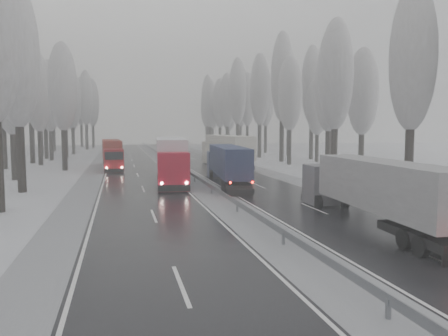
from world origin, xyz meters
name	(u,v)px	position (x,y,z in m)	size (l,w,h in m)	color
ground	(323,274)	(0.00, 0.00, 0.00)	(260.00, 260.00, 0.00)	silver
carriageway_right	(241,178)	(5.25, 30.00, 0.01)	(7.50, 200.00, 0.03)	black
carriageway_left	(140,181)	(-5.25, 30.00, 0.01)	(7.50, 200.00, 0.03)	black
median_slush	(192,180)	(0.00, 30.00, 0.02)	(3.00, 200.00, 0.04)	#94969B
shoulder_right	(284,177)	(10.20, 30.00, 0.02)	(2.40, 200.00, 0.04)	#94969B
shoulder_left	(89,182)	(-10.20, 30.00, 0.02)	(2.40, 200.00, 0.04)	#94969B
median_guardrail	(192,174)	(0.00, 29.99, 0.60)	(0.12, 200.00, 0.76)	slate
tree_16	(413,59)	(15.04, 15.67, 10.67)	(3.60, 3.60, 16.53)	black
tree_18	(336,75)	(14.51, 27.03, 10.70)	(3.60, 3.60, 16.58)	black
tree_19	(363,92)	(20.02, 31.03, 9.42)	(3.60, 3.60, 14.57)	black
tree_20	(329,89)	(17.90, 35.17, 10.14)	(3.60, 3.60, 15.71)	black
tree_21	(331,77)	(20.12, 39.17, 12.00)	(3.60, 3.60, 18.62)	black
tree_22	(290,94)	(17.02, 45.60, 10.24)	(3.60, 3.60, 15.86)	black
tree_23	(318,106)	(23.31, 49.60, 8.77)	(3.60, 3.60, 13.55)	black
tree_24	(282,78)	(17.90, 51.02, 13.19)	(3.60, 3.60, 20.49)	black
tree_25	(312,86)	(24.81, 55.02, 12.52)	(3.60, 3.60, 19.44)	black
tree_26	(260,90)	(17.56, 61.27, 12.10)	(3.60, 3.60, 18.78)	black
tree_27	(289,97)	(24.72, 65.27, 11.36)	(3.60, 3.60, 17.62)	black
tree_28	(238,92)	(16.34, 71.95, 12.64)	(3.60, 3.60, 19.62)	black
tree_29	(266,99)	(23.71, 75.95, 11.67)	(3.60, 3.60, 18.11)	black
tree_30	(227,100)	(16.56, 81.70, 11.52)	(3.60, 3.60, 17.86)	black
tree_31	(247,100)	(22.48, 85.70, 11.97)	(3.60, 3.60, 18.58)	black
tree_32	(220,104)	(16.63, 89.21, 11.18)	(3.60, 3.60, 17.33)	black
tree_33	(229,112)	(19.77, 93.21, 9.26)	(3.60, 3.60, 14.33)	black
tree_34	(210,104)	(15.73, 96.32, 11.37)	(3.60, 3.60, 17.63)	black
tree_35	(241,104)	(24.94, 100.32, 11.77)	(3.60, 3.60, 18.25)	black
tree_36	(208,100)	(17.04, 106.16, 13.02)	(3.60, 3.60, 20.23)	black
tree_37	(229,110)	(24.02, 110.16, 10.56)	(3.60, 3.60, 16.37)	black
tree_38	(206,107)	(18.73, 116.73, 11.59)	(3.60, 3.60, 17.97)	black
tree_39	(213,112)	(21.55, 120.73, 10.45)	(3.60, 3.60, 16.19)	black
tree_58	(17,57)	(-15.13, 24.57, 11.10)	(3.60, 3.60, 17.21)	black
tree_60	(11,86)	(-17.75, 34.20, 9.59)	(3.60, 3.60, 14.84)	black
tree_62	(62,88)	(-13.94, 43.73, 10.36)	(3.60, 3.60, 16.04)	black
tree_63	(1,85)	(-21.85, 47.73, 10.89)	(3.60, 3.60, 16.88)	black
tree_64	(38,95)	(-18.26, 52.71, 9.96)	(3.60, 3.60, 15.42)	black
tree_65	(30,80)	(-20.05, 56.71, 12.55)	(3.60, 3.60, 19.48)	black
tree_66	(50,100)	(-18.16, 62.35, 9.84)	(3.60, 3.60, 15.23)	black
tree_67	(44,95)	(-19.54, 66.35, 11.03)	(3.60, 3.60, 17.09)	black
tree_68	(65,98)	(-16.58, 69.11, 10.75)	(3.60, 3.60, 16.65)	black
tree_69	(39,89)	(-21.42, 73.11, 12.46)	(3.60, 3.60, 19.35)	black
tree_70	(72,100)	(-16.33, 79.19, 11.03)	(3.60, 3.60, 17.09)	black
tree_71	(50,93)	(-21.09, 83.19, 12.63)	(3.60, 3.60, 19.61)	black
tree_72	(64,108)	(-18.93, 88.54, 9.76)	(3.60, 3.60, 15.11)	black
tree_73	(53,103)	(-21.82, 92.54, 11.11)	(3.60, 3.60, 17.22)	black
tree_74	(86,98)	(-15.07, 99.33, 12.67)	(3.60, 3.60, 19.68)	black
tree_75	(49,101)	(-24.20, 103.33, 11.99)	(3.60, 3.60, 18.60)	black
tree_76	(92,103)	(-14.05, 108.72, 11.95)	(3.60, 3.60, 18.55)	black
tree_77	(72,114)	(-19.66, 112.72, 9.26)	(3.60, 3.60, 14.32)	black
tree_78	(81,102)	(-17.56, 115.31, 12.59)	(3.60, 3.60, 19.55)	black
tree_79	(72,108)	(-20.33, 119.31, 11.01)	(3.60, 3.60, 17.07)	black
truck_grey_tarp	(373,188)	(6.10, 6.54, 2.13)	(3.06, 14.30, 3.64)	#58575D
truck_blue_box	(227,162)	(2.54, 25.05, 2.15)	(3.65, 14.47, 3.68)	#1E274C
truck_cream_box	(226,149)	(6.82, 42.93, 2.53)	(3.73, 17.05, 4.34)	#B6B1A1
box_truck_distant	(169,146)	(3.39, 81.76, 1.37)	(2.58, 7.29, 2.68)	silver
truck_red_white	(171,157)	(-2.29, 28.77, 2.52)	(3.96, 16.95, 4.31)	#B70A1F
truck_red_red	(112,152)	(-8.20, 45.66, 2.17)	(2.95, 14.57, 3.72)	#A40910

